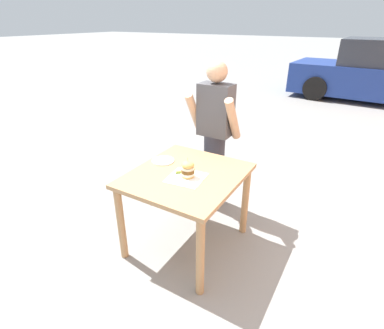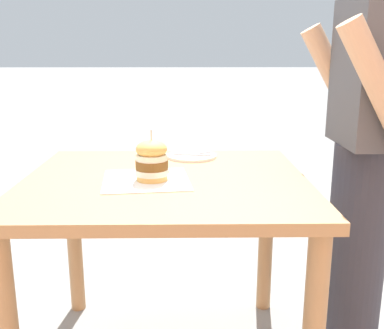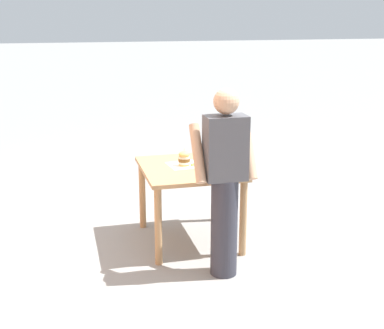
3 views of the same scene
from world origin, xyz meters
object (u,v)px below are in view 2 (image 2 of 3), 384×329
Objects in this scene: sandwich at (152,160)px; side_plate_with_forks at (192,156)px; pickle_spear at (159,170)px; patio_table at (166,210)px; diner_across_table at (365,148)px.

side_plate_with_forks is at bearing 158.42° from sandwich.
side_plate_with_forks is (-0.29, 0.13, -0.01)m from pickle_spear.
patio_table is 0.38m from side_plate_with_forks.
pickle_spear is 0.82m from diner_across_table.
pickle_spear reaches higher than side_plate_with_forks.
diner_across_table is at bearing 98.58° from patio_table.
patio_table is at bearing 133.92° from sandwich.
sandwich is 0.11m from pickle_spear.
side_plate_with_forks is (-0.34, 0.10, 0.13)m from patio_table.
diner_across_table is (-0.07, 0.82, 0.07)m from pickle_spear.
diner_across_table reaches higher than sandwich.
patio_table is 0.83m from diner_across_table.
side_plate_with_forks is at bearing 155.63° from pickle_spear.
sandwich is at bearing -78.92° from diner_across_table.
diner_across_table is at bearing 101.08° from sandwich.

